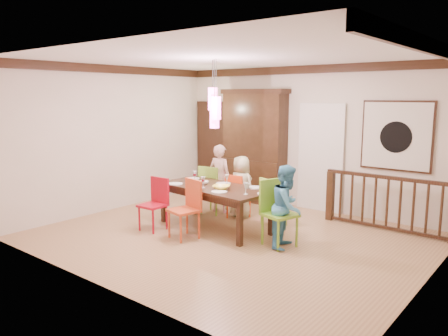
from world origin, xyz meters
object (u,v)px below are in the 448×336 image
Objects in this scene: chair_end_right at (280,209)px; person_end_right at (287,206)px; chair_far_left at (213,186)px; dining_table at (215,191)px; person_far_left at (220,178)px; balustrade at (387,202)px; person_far_mid at (241,187)px; china_hutch at (254,146)px.

chair_end_right is 0.12m from person_end_right.
chair_far_left is 2.29m from person_end_right.
person_end_right is at bearing 4.08° from dining_table.
person_far_left is (0.05, 0.15, 0.13)m from chair_far_left.
person_end_right reaches higher than balustrade.
person_far_mid is at bearing 74.40° from chair_end_right.
dining_table is at bearing -73.31° from china_hutch.
dining_table is 1.01m from chair_far_left.
chair_end_right is 0.87× the size of person_far_mid.
balustrade is (3.07, 1.00, -0.05)m from chair_far_left.
balustrade is 1.75× the size of person_end_right.
person_far_left is (-0.62, 0.91, 0.02)m from dining_table.
china_hutch reaches higher than person_far_mid.
dining_table is at bearing -143.19° from balustrade.
chair_end_right is at bearing 151.09° from person_far_left.
dining_table is 2.25× the size of chair_far_left.
chair_end_right is 2.10m from balustrade.
person_far_left is at bearing -114.79° from chair_far_left.
balustrade is at bearing -11.54° from chair_end_right.
balustrade reaches higher than chair_far_left.
chair_end_right is at bearing -47.38° from china_hutch.
person_end_right is (2.11, -2.14, -0.59)m from china_hutch.
chair_far_left is at bearing -161.29° from balustrade.
chair_end_right is at bearing -118.66° from balustrade.
chair_far_left is 3.22m from balustrade.
person_end_right is (0.11, 0.03, 0.05)m from chair_end_right.
china_hutch is 3.13m from balustrade.
person_far_mid is 0.92× the size of person_end_right.
chair_end_right is at bearing 92.14° from person_end_right.
balustrade reaches higher than dining_table.
balustrade is (1.03, 1.83, -0.09)m from chair_end_right.
dining_table is 1.48m from person_end_right.
china_hutch reaches higher than dining_table.
person_far_left reaches higher than chair_end_right.
chair_far_left is (-0.67, 0.75, -0.12)m from dining_table.
person_far_left reaches higher than chair_far_left.
person_end_right is (1.56, -0.93, 0.05)m from person_far_mid.
person_far_mid is at bearing -175.99° from chair_far_left.
balustrade is 1.89× the size of person_far_mid.
person_far_mid is (-1.45, 0.96, 0.00)m from chair_end_right.
person_far_left is 0.55m from person_far_mid.
chair_far_left is 0.43× the size of balustrade.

